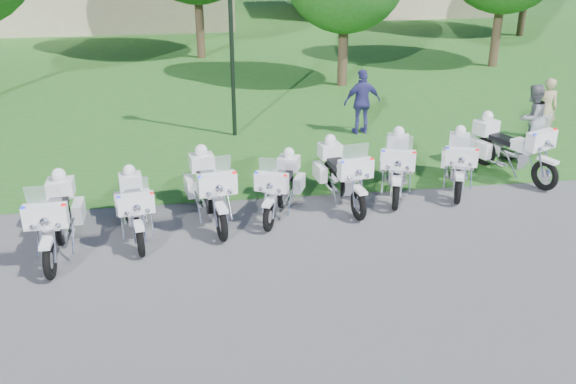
{
  "coord_description": "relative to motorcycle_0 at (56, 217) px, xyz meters",
  "views": [
    {
      "loc": [
        -1.16,
        -10.14,
        6.07
      ],
      "look_at": [
        0.48,
        1.2,
        0.95
      ],
      "focal_mm": 40.0,
      "sensor_mm": 36.0,
      "label": 1
    }
  ],
  "objects": [
    {
      "name": "ground",
      "position": [
        3.94,
        -1.24,
        -0.7
      ],
      "size": [
        100.0,
        100.0,
        0.0
      ],
      "primitive_type": "plane",
      "color": "#56565B",
      "rests_on": "ground"
    },
    {
      "name": "grass_lawn",
      "position": [
        3.94,
        25.76,
        -0.7
      ],
      "size": [
        100.0,
        48.0,
        0.01
      ],
      "primitive_type": "cube",
      "color": "#29631F",
      "rests_on": "ground"
    },
    {
      "name": "motorcycle_0",
      "position": [
        0.0,
        0.0,
        0.0
      ],
      "size": [
        0.83,
        2.5,
        1.68
      ],
      "rotation": [
        0.0,
        0.0,
        3.16
      ],
      "color": "black",
      "rests_on": "ground"
    },
    {
      "name": "motorcycle_1",
      "position": [
        1.41,
        0.46,
        -0.07
      ],
      "size": [
        0.95,
        2.23,
        1.5
      ],
      "rotation": [
        0.0,
        0.0,
        3.3
      ],
      "color": "black",
      "rests_on": "ground"
    },
    {
      "name": "motorcycle_2",
      "position": [
        2.92,
        0.97,
        0.0
      ],
      "size": [
        1.09,
        2.5,
        1.69
      ],
      "rotation": [
        0.0,
        0.0,
        3.31
      ],
      "color": "black",
      "rests_on": "ground"
    },
    {
      "name": "motorcycle_3",
      "position": [
        4.43,
        1.08,
        -0.08
      ],
      "size": [
        1.26,
        2.1,
        1.49
      ],
      "rotation": [
        0.0,
        0.0,
        2.75
      ],
      "color": "black",
      "rests_on": "ground"
    },
    {
      "name": "motorcycle_4",
      "position": [
        5.84,
        1.44,
        -0.03
      ],
      "size": [
        1.01,
        2.39,
        1.61
      ],
      "rotation": [
        0.0,
        0.0,
        3.3
      ],
      "color": "black",
      "rests_on": "ground"
    },
    {
      "name": "motorcycle_5",
      "position": [
        7.21,
        1.77,
        -0.02
      ],
      "size": [
        1.25,
        2.34,
        1.62
      ],
      "rotation": [
        0.0,
        0.0,
        2.84
      ],
      "color": "black",
      "rests_on": "ground"
    },
    {
      "name": "motorcycle_6",
      "position": [
        8.71,
        1.82,
        -0.05
      ],
      "size": [
        1.28,
        2.22,
        1.56
      ],
      "rotation": [
        0.0,
        0.0,
        2.78
      ],
      "color": "black",
      "rests_on": "ground"
    },
    {
      "name": "motorcycle_7",
      "position": [
        10.22,
        2.35,
        0.02
      ],
      "size": [
        1.48,
        2.43,
        1.74
      ],
      "rotation": [
        0.0,
        0.0,
        3.55
      ],
      "color": "black",
      "rests_on": "ground"
    },
    {
      "name": "lamp_post",
      "position": [
        3.78,
        6.28,
        2.61
      ],
      "size": [
        0.44,
        0.44,
        4.41
      ],
      "color": "black",
      "rests_on": "ground"
    },
    {
      "name": "bystander_a",
      "position": [
        12.43,
        4.78,
        0.17
      ],
      "size": [
        0.73,
        0.58,
        1.74
      ],
      "primitive_type": "imported",
      "rotation": [
        0.0,
        0.0,
        2.85
      ],
      "color": "tan",
      "rests_on": "ground"
    },
    {
      "name": "bystander_b",
      "position": [
        11.52,
        3.86,
        0.21
      ],
      "size": [
        1.1,
        1.0,
        1.82
      ],
      "primitive_type": "imported",
      "rotation": [
        0.0,
        0.0,
        -2.7
      ],
      "color": "slate",
      "rests_on": "ground"
    },
    {
      "name": "bystander_c",
      "position": [
        7.43,
        5.93,
        0.23
      ],
      "size": [
        1.14,
        0.58,
        1.87
      ],
      "primitive_type": "imported",
      "rotation": [
        0.0,
        0.0,
        3.26
      ],
      "color": "navy",
      "rests_on": "ground"
    }
  ]
}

